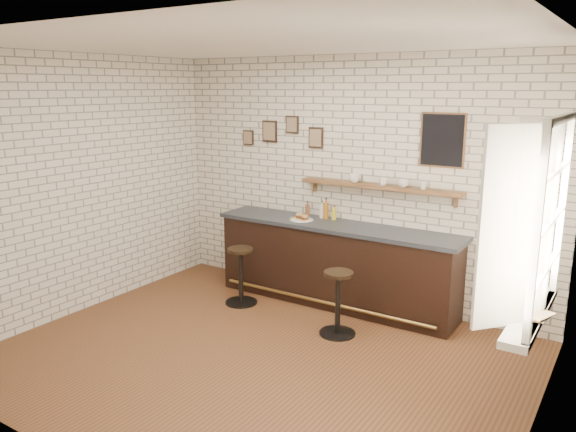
# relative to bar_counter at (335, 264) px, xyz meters

# --- Properties ---
(ground) EXTENTS (5.00, 5.00, 0.00)m
(ground) POSITION_rel_bar_counter_xyz_m (0.04, -1.70, -0.51)
(ground) COLOR brown
(ground) RESTS_ON ground
(bar_counter) EXTENTS (3.10, 0.65, 1.01)m
(bar_counter) POSITION_rel_bar_counter_xyz_m (0.00, 0.00, 0.00)
(bar_counter) COLOR black
(bar_counter) RESTS_ON ground
(sandwich_plate) EXTENTS (0.28, 0.28, 0.01)m
(sandwich_plate) POSITION_rel_bar_counter_xyz_m (-0.45, -0.06, 0.51)
(sandwich_plate) COLOR white
(sandwich_plate) RESTS_ON bar_counter
(ciabatta_sandwich) EXTENTS (0.22, 0.16, 0.07)m
(ciabatta_sandwich) POSITION_rel_bar_counter_xyz_m (-0.44, -0.06, 0.55)
(ciabatta_sandwich) COLOR tan
(ciabatta_sandwich) RESTS_ON sandwich_plate
(potato_chips) EXTENTS (0.27, 0.18, 0.00)m
(potato_chips) POSITION_rel_bar_counter_xyz_m (-0.48, -0.06, 0.52)
(potato_chips) COLOR gold
(potato_chips) RESTS_ON sandwich_plate
(bitters_bottle_brown) EXTENTS (0.06, 0.06, 0.19)m
(bitters_bottle_brown) POSITION_rel_bar_counter_xyz_m (-0.51, 0.18, 0.58)
(bitters_bottle_brown) COLOR brown
(bitters_bottle_brown) RESTS_ON bar_counter
(bitters_bottle_white) EXTENTS (0.06, 0.06, 0.22)m
(bitters_bottle_white) POSITION_rel_bar_counter_xyz_m (-0.30, 0.18, 0.59)
(bitters_bottle_white) COLOR silver
(bitters_bottle_white) RESTS_ON bar_counter
(bitters_bottle_amber) EXTENTS (0.06, 0.06, 0.26)m
(bitters_bottle_amber) POSITION_rel_bar_counter_xyz_m (-0.24, 0.18, 0.61)
(bitters_bottle_amber) COLOR #A4651A
(bitters_bottle_amber) RESTS_ON bar_counter
(condiment_bottle_yellow) EXTENTS (0.06, 0.06, 0.18)m
(condiment_bottle_yellow) POSITION_rel_bar_counter_xyz_m (-0.13, 0.18, 0.58)
(condiment_bottle_yellow) COLOR yellow
(condiment_bottle_yellow) RESTS_ON bar_counter
(bar_stool_left) EXTENTS (0.39, 0.39, 0.71)m
(bar_stool_left) POSITION_rel_bar_counter_xyz_m (-0.97, -0.63, -0.13)
(bar_stool_left) COLOR black
(bar_stool_left) RESTS_ON ground
(bar_stool_right) EXTENTS (0.40, 0.40, 0.71)m
(bar_stool_right) POSITION_rel_bar_counter_xyz_m (0.45, -0.78, -0.13)
(bar_stool_right) COLOR black
(bar_stool_right) RESTS_ON ground
(wall_shelf) EXTENTS (2.00, 0.18, 0.18)m
(wall_shelf) POSITION_rel_bar_counter_xyz_m (0.44, 0.20, 0.97)
(wall_shelf) COLOR brown
(wall_shelf) RESTS_ON ground
(shelf_cup_a) EXTENTS (0.18, 0.18, 0.10)m
(shelf_cup_a) POSITION_rel_bar_counter_xyz_m (0.13, 0.20, 1.05)
(shelf_cup_a) COLOR white
(shelf_cup_a) RESTS_ON wall_shelf
(shelf_cup_b) EXTENTS (0.11, 0.11, 0.09)m
(shelf_cup_b) POSITION_rel_bar_counter_xyz_m (0.50, 0.20, 1.04)
(shelf_cup_b) COLOR white
(shelf_cup_b) RESTS_ON wall_shelf
(shelf_cup_c) EXTENTS (0.14, 0.14, 0.09)m
(shelf_cup_c) POSITION_rel_bar_counter_xyz_m (0.74, 0.20, 1.04)
(shelf_cup_c) COLOR white
(shelf_cup_c) RESTS_ON wall_shelf
(shelf_cup_d) EXTENTS (0.12, 0.12, 0.08)m
(shelf_cup_d) POSITION_rel_bar_counter_xyz_m (0.98, 0.20, 1.03)
(shelf_cup_d) COLOR white
(shelf_cup_d) RESTS_ON wall_shelf
(back_wall_decor) EXTENTS (2.96, 0.02, 0.56)m
(back_wall_decor) POSITION_rel_bar_counter_xyz_m (0.27, 0.28, 1.54)
(back_wall_decor) COLOR black
(back_wall_decor) RESTS_ON ground
(window_sill) EXTENTS (0.20, 1.35, 0.06)m
(window_sill) POSITION_rel_bar_counter_xyz_m (2.44, -1.40, 0.39)
(window_sill) COLOR white
(window_sill) RESTS_ON ground
(casement_window) EXTENTS (0.40, 1.30, 1.56)m
(casement_window) POSITION_rel_bar_counter_xyz_m (2.40, -1.40, 1.14)
(casement_window) COLOR white
(casement_window) RESTS_ON ground
(book_lower) EXTENTS (0.19, 0.24, 0.02)m
(book_lower) POSITION_rel_bar_counter_xyz_m (2.42, -1.50, 0.43)
(book_lower) COLOR tan
(book_lower) RESTS_ON window_sill
(book_upper) EXTENTS (0.24, 0.28, 0.02)m
(book_upper) POSITION_rel_bar_counter_xyz_m (2.42, -1.49, 0.45)
(book_upper) COLOR tan
(book_upper) RESTS_ON book_lower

